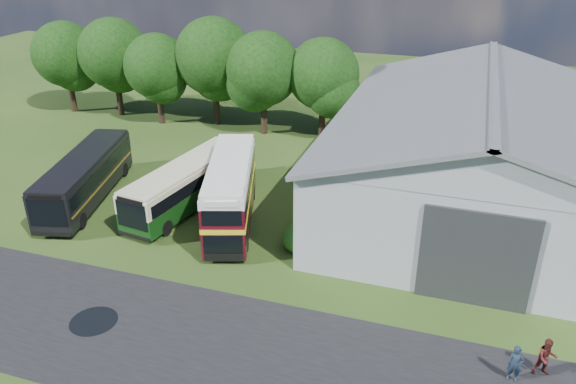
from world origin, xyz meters
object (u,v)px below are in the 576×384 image
(bus_green_single, at_px, (187,184))
(bus_dark_single, at_px, (85,177))
(bus_maroon_double, at_px, (231,193))
(visitor_a, at_px, (515,364))
(storage_shed, at_px, (484,141))
(visitor_b, at_px, (546,358))

(bus_green_single, relative_size, bus_dark_single, 0.96)
(bus_maroon_double, distance_m, visitor_a, 18.24)
(bus_maroon_double, relative_size, visitor_a, 5.89)
(bus_dark_single, bearing_deg, storage_shed, 3.85)
(visitor_b, bearing_deg, bus_dark_single, 149.30)
(storage_shed, height_order, bus_maroon_double, storage_shed)
(storage_shed, height_order, bus_green_single, storage_shed)
(bus_green_single, distance_m, bus_dark_single, 6.93)
(visitor_a, distance_m, visitor_b, 1.43)
(bus_maroon_double, bearing_deg, visitor_a, -46.53)
(storage_shed, distance_m, bus_green_single, 19.27)
(visitor_a, relative_size, visitor_b, 0.96)
(visitor_a, xyz_separation_m, visitor_b, (1.21, 0.76, 0.03))
(storage_shed, distance_m, bus_dark_single, 26.05)
(visitor_b, bearing_deg, storage_shed, 86.13)
(bus_maroon_double, height_order, visitor_b, bus_maroon_double)
(storage_shed, xyz_separation_m, bus_dark_single, (-24.61, -8.15, -2.54))
(bus_dark_single, height_order, visitor_b, bus_dark_single)
(storage_shed, distance_m, visitor_a, 17.27)
(bus_maroon_double, xyz_separation_m, visitor_a, (16.02, -8.65, -1.22))
(bus_maroon_double, xyz_separation_m, bus_dark_single, (-10.46, 0.05, -0.43))
(storage_shed, xyz_separation_m, bus_maroon_double, (-14.16, -8.20, -2.11))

